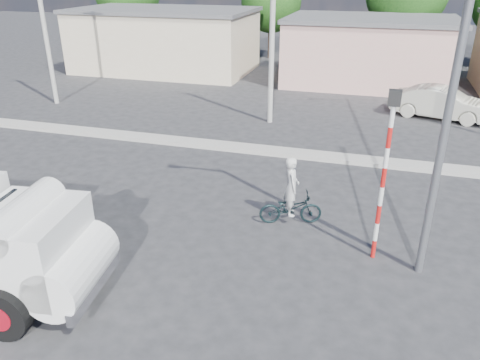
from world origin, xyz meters
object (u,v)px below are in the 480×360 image
(cyclist, at_px, (291,196))
(streetlight, at_px, (448,67))
(car_cream, at_px, (442,103))
(traffic_pole, at_px, (385,164))
(bicycle, at_px, (291,208))

(cyclist, relative_size, streetlight, 0.19)
(car_cream, distance_m, streetlight, 14.51)
(cyclist, xyz_separation_m, traffic_pole, (2.39, -1.15, 1.72))
(car_cream, height_order, traffic_pole, traffic_pole)
(bicycle, relative_size, streetlight, 0.20)
(streetlight, bearing_deg, cyclist, 156.53)
(bicycle, height_order, cyclist, cyclist)
(cyclist, xyz_separation_m, car_cream, (5.09, 12.33, -0.11))
(cyclist, xyz_separation_m, streetlight, (3.33, -1.45, 4.09))
(bicycle, relative_size, cyclist, 1.04)
(car_cream, bearing_deg, cyclist, 171.91)
(traffic_pole, distance_m, streetlight, 2.56)
(bicycle, bearing_deg, cyclist, -0.00)
(bicycle, xyz_separation_m, streetlight, (3.33, -1.45, 4.49))
(traffic_pole, bearing_deg, car_cream, 78.69)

